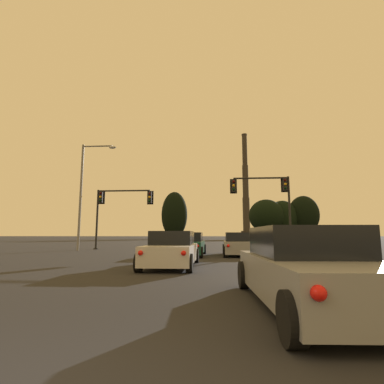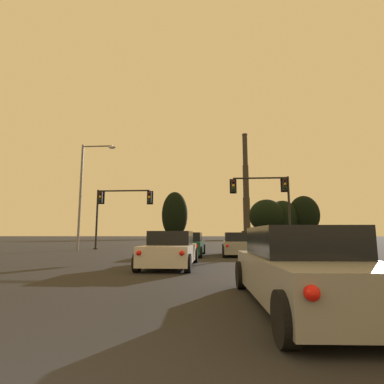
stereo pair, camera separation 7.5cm
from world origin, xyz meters
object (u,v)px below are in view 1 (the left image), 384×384
at_px(traffic_light_overhead_right, 269,194).
at_px(sedan_center_lane_front, 189,245).
at_px(sedan_right_lane_front, 239,245).
at_px(sedan_center_lane_second, 172,250).
at_px(street_lamp, 86,185).
at_px(traffic_light_overhead_left, 116,203).
at_px(sedan_right_lane_third, 307,269).
at_px(smokestack, 246,196).

bearing_deg(traffic_light_overhead_right, sedan_center_lane_front, -135.08).
xyz_separation_m(sedan_right_lane_front, traffic_light_overhead_right, (3.08, 5.71, 3.98)).
bearing_deg(sedan_center_lane_front, sedan_center_lane_second, -90.24).
bearing_deg(traffic_light_overhead_right, street_lamp, -177.34).
xyz_separation_m(sedan_center_lane_second, traffic_light_overhead_left, (-7.15, 14.22, 3.45)).
height_order(sedan_center_lane_front, traffic_light_overhead_right, traffic_light_overhead_right).
distance_m(sedan_center_lane_second, street_lamp, 15.78).
relative_size(sedan_center_lane_second, traffic_light_overhead_right, 0.77).
bearing_deg(sedan_right_lane_third, sedan_center_lane_second, 114.32).
height_order(sedan_center_lane_front, street_lamp, street_lamp).
xyz_separation_m(sedan_right_lane_front, sedan_center_lane_front, (-3.12, -0.47, 0.00)).
height_order(sedan_right_lane_third, traffic_light_overhead_right, traffic_light_overhead_right).
bearing_deg(sedan_right_lane_front, smokestack, 84.70).
relative_size(traffic_light_overhead_left, smokestack, 0.10).
xyz_separation_m(sedan_right_lane_third, traffic_light_overhead_left, (-10.55, 20.86, 3.45)).
bearing_deg(smokestack, sedan_right_lane_third, -95.65).
height_order(sedan_center_lane_second, sedan_right_lane_third, same).
relative_size(sedan_center_lane_front, smokestack, 0.09).
distance_m(traffic_light_overhead_right, traffic_light_overhead_left, 13.58).
relative_size(street_lamp, smokestack, 0.16).
distance_m(sedan_center_lane_second, sedan_right_lane_front, 7.70).
bearing_deg(sedan_right_lane_third, smokestack, 81.57).
height_order(sedan_center_lane_second, traffic_light_overhead_right, traffic_light_overhead_right).
bearing_deg(street_lamp, traffic_light_overhead_right, 2.66).
height_order(sedan_right_lane_third, street_lamp, street_lamp).
bearing_deg(sedan_center_lane_front, street_lamp, 150.23).
relative_size(traffic_light_overhead_right, smokestack, 0.11).
distance_m(traffic_light_overhead_right, smokestack, 134.30).
bearing_deg(street_lamp, sedan_right_lane_third, -56.16).
distance_m(sedan_center_lane_second, traffic_light_overhead_right, 14.73).
height_order(traffic_light_overhead_left, street_lamp, street_lamp).
xyz_separation_m(traffic_light_overhead_left, street_lamp, (-1.93, -2.25, 1.36)).
bearing_deg(sedan_right_lane_third, street_lamp, 121.07).
relative_size(traffic_light_overhead_right, street_lamp, 0.68).
height_order(traffic_light_overhead_right, smokestack, smokestack).
height_order(sedan_center_lane_second, street_lamp, street_lamp).
bearing_deg(sedan_right_lane_front, sedan_center_lane_second, -114.01).
bearing_deg(traffic_light_overhead_left, street_lamp, -130.70).
height_order(sedan_right_lane_front, street_lamp, street_lamp).
distance_m(sedan_right_lane_front, traffic_light_overhead_left, 13.13).
bearing_deg(street_lamp, sedan_center_lane_front, -30.68).
relative_size(traffic_light_overhead_right, traffic_light_overhead_left, 1.13).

